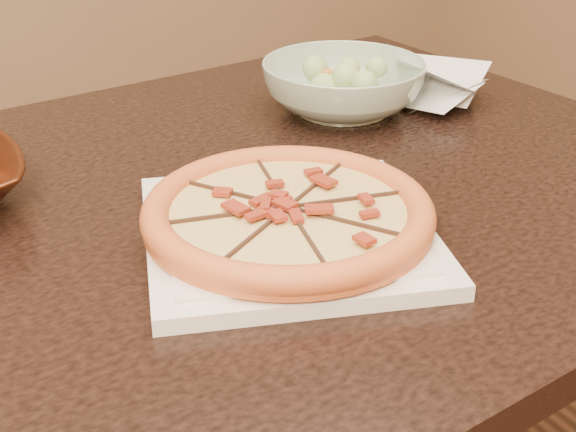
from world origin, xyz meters
name	(u,v)px	position (x,y,z in m)	size (l,w,h in m)	color
dining_table	(175,283)	(-0.02, 0.09, 0.65)	(1.50, 1.03, 0.75)	black
plate	(288,232)	(0.06, -0.04, 0.76)	(0.39, 0.39, 0.02)	white
pizza	(288,213)	(0.06, -0.04, 0.78)	(0.32, 0.32, 0.03)	orange
salad_bowl	(343,87)	(0.34, 0.27, 0.79)	(0.25, 0.25, 0.08)	#ABC7B6
salad	(344,51)	(0.34, 0.27, 0.84)	(0.09, 0.13, 0.04)	#A5C679
cling_film	(439,88)	(0.49, 0.22, 0.78)	(0.18, 0.14, 0.05)	white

